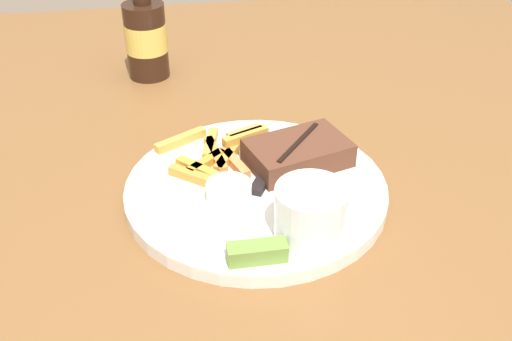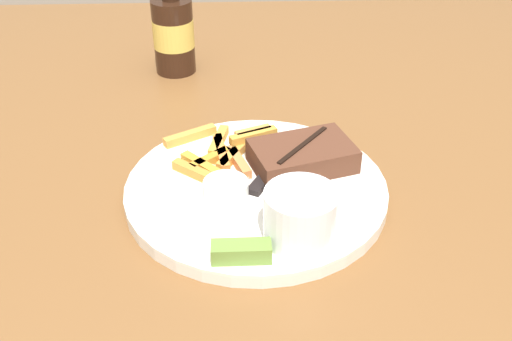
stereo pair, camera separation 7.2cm
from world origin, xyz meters
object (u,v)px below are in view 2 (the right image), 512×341
Objects in this scene: dipping_sauce_cup at (226,189)px; beer_bottle at (173,31)px; steak_portion at (302,156)px; knife_utensil at (275,166)px; coleslaw_cup at (301,213)px; fork_utensil at (198,164)px; dinner_plate at (256,190)px; pickle_spear at (241,252)px.

beer_bottle is at bearing 102.30° from dipping_sauce_cup.
steak_portion is at bearing 33.89° from dipping_sauce_cup.
beer_bottle is at bearing 52.67° from knife_utensil.
dipping_sauce_cup is 0.42m from beer_bottle.
coleslaw_cup is at bearing -97.12° from steak_portion.
fork_utensil is 0.34m from beer_bottle.
knife_utensil is (-0.03, -0.00, -0.01)m from steak_portion.
steak_portion is (0.06, 0.04, 0.02)m from dinner_plate.
beer_bottle is (-0.15, 0.34, 0.05)m from knife_utensil.
beer_bottle is at bearing 101.52° from pickle_spear.
knife_utensil is (-0.02, 0.14, -0.03)m from coleslaw_cup.
coleslaw_cup reaches higher than dinner_plate.
dinner_plate is 5.14× the size of pickle_spear.
dipping_sauce_cup is 0.11m from pickle_spear.
dinner_plate is 2.70× the size of fork_utensil.
dinner_plate is 2.11× the size of knife_utensil.
beer_bottle is at bearing 109.31° from coleslaw_cup.
fork_utensil is at bearing 115.75° from dipping_sauce_cup.
pickle_spear reaches higher than knife_utensil.
coleslaw_cup is 1.49× the size of dipping_sauce_cup.
pickle_spear is at bearing -98.74° from dinner_plate.
steak_portion reaches higher than knife_utensil.
dipping_sauce_cup is at bearing 98.54° from pickle_spear.
dipping_sauce_cup is at bearing -142.83° from dinner_plate.
coleslaw_cup reaches higher than pickle_spear.
steak_portion is at bearing -58.00° from knife_utensil.
fork_utensil is at bearing 127.83° from coleslaw_cup.
coleslaw_cup is 0.07m from pickle_spear.
knife_utensil is (0.10, -0.01, 0.00)m from fork_utensil.
knife_utensil is at bearing 53.86° from dinner_plate.
pickle_spear is (-0.08, -0.17, -0.01)m from steak_portion.
dinner_plate is 1.59× the size of beer_bottle.
steak_portion is 1.21× the size of fork_utensil.
coleslaw_cup reaches higher than dipping_sauce_cup.
fork_utensil is at bearing 176.34° from steak_portion.
fork_utensil is (-0.04, 0.07, -0.01)m from dipping_sauce_cup.
dinner_plate is at bearing 112.77° from coleslaw_cup.
fork_utensil is at bearing -80.96° from beer_bottle.
dipping_sauce_cup is 0.26× the size of beer_bottle.
coleslaw_cup is 0.52× the size of knife_utensil.
pickle_spear reaches higher than dinner_plate.
dipping_sauce_cup is (-0.04, -0.03, 0.02)m from dinner_plate.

